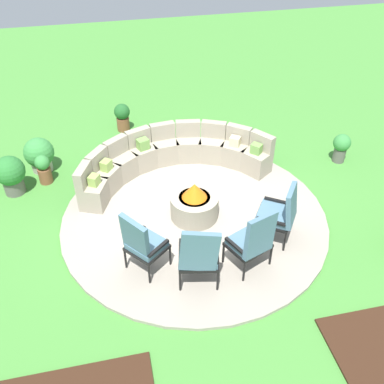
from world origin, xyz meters
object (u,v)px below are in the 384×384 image
object	(u,v)px
potted_plant_4	(341,146)
potted_plant_2	(44,168)
curved_stone_bench	(170,158)
lounge_chair_back_left	(253,240)
fire_pit	(194,204)
potted_plant_3	(10,174)
lounge_chair_front_left	(142,242)
potted_plant_0	(39,154)
lounge_chair_back_right	(280,212)
potted_plant_5	(122,116)
lounge_chair_front_right	(199,254)

from	to	relation	value
potted_plant_4	potted_plant_2	bearing A→B (deg)	174.66
curved_stone_bench	lounge_chair_back_left	size ratio (longest dim) A/B	3.42
fire_pit	lounge_chair_back_left	xyz separation A→B (m)	(0.60, -1.38, 0.30)
potted_plant_3	potted_plant_4	size ratio (longest dim) A/B	1.25
lounge_chair_front_left	potted_plant_3	xyz separation A→B (m)	(-2.19, 2.59, -0.21)
potted_plant_0	potted_plant_4	size ratio (longest dim) A/B	1.16
lounge_chair_front_left	potted_plant_2	xyz separation A→B (m)	(-1.62, 2.80, -0.32)
lounge_chair_back_right	potted_plant_3	size ratio (longest dim) A/B	1.34
lounge_chair_front_left	lounge_chair_back_left	xyz separation A→B (m)	(1.65, -0.30, -0.01)
potted_plant_4	potted_plant_5	bearing A→B (deg)	152.12
curved_stone_bench	lounge_chair_back_left	bearing A→B (deg)	-74.97
lounge_chair_front_left	lounge_chair_front_right	size ratio (longest dim) A/B	1.01
fire_pit	potted_plant_3	world-z (taller)	potted_plant_3
fire_pit	curved_stone_bench	distance (m)	1.47
lounge_chair_back_right	potted_plant_4	world-z (taller)	lounge_chair_back_right
curved_stone_bench	potted_plant_4	distance (m)	3.61
potted_plant_3	lounge_chair_back_right	bearing A→B (deg)	-27.42
lounge_chair_back_left	fire_pit	bearing A→B (deg)	88.81
potted_plant_0	lounge_chair_back_right	bearing A→B (deg)	-36.73
lounge_chair_back_left	potted_plant_4	xyz separation A→B (m)	(2.84, 2.54, -0.27)
lounge_chair_back_right	lounge_chair_back_left	bearing A→B (deg)	163.86
lounge_chair_back_left	potted_plant_0	size ratio (longest dim) A/B	1.55
lounge_chair_back_right	potted_plant_3	xyz separation A→B (m)	(-4.50, 2.34, -0.17)
fire_pit	lounge_chair_front_left	bearing A→B (deg)	-134.17
lounge_chair_back_right	potted_plant_3	distance (m)	5.08
potted_plant_2	potted_plant_5	distance (m)	2.45
curved_stone_bench	lounge_chair_front_left	world-z (taller)	lounge_chair_front_left
lounge_chair_front_right	potted_plant_3	bearing A→B (deg)	146.18
lounge_chair_back_right	lounge_chair_front_left	bearing A→B (deg)	130.09
curved_stone_bench	lounge_chair_back_right	xyz separation A→B (m)	(1.43, -2.29, 0.22)
potted_plant_4	fire_pit	bearing A→B (deg)	-161.45
curved_stone_bench	potted_plant_2	xyz separation A→B (m)	(-2.50, 0.26, -0.06)
curved_stone_bench	lounge_chair_front_right	bearing A→B (deg)	-92.02
potted_plant_2	lounge_chair_back_left	bearing A→B (deg)	-43.58
lounge_chair_front_right	potted_plant_4	size ratio (longest dim) A/B	1.84
lounge_chair_front_right	lounge_chair_back_left	distance (m)	0.88
potted_plant_0	potted_plant_2	xyz separation A→B (m)	(0.09, -0.45, -0.06)
curved_stone_bench	lounge_chair_front_right	world-z (taller)	lounge_chair_front_right
lounge_chair_back_left	potted_plant_5	bearing A→B (deg)	83.16
lounge_chair_back_left	potted_plant_0	xyz separation A→B (m)	(-3.36, 3.56, -0.25)
lounge_chair_back_left	potted_plant_0	distance (m)	4.90
curved_stone_bench	lounge_chair_back_right	world-z (taller)	lounge_chair_back_right
potted_plant_2	potted_plant_4	size ratio (longest dim) A/B	0.97
potted_plant_0	potted_plant_5	xyz separation A→B (m)	(1.81, 1.30, -0.02)
potted_plant_4	potted_plant_0	bearing A→B (deg)	170.64
fire_pit	lounge_chair_front_right	xyz separation A→B (m)	(-0.27, -1.49, 0.30)
lounge_chair_front_left	lounge_chair_back_left	size ratio (longest dim) A/B	1.03
lounge_chair_back_left	potted_plant_4	bearing A→B (deg)	17.31
fire_pit	lounge_chair_back_left	bearing A→B (deg)	-66.69
lounge_chair_back_left	potted_plant_4	world-z (taller)	lounge_chair_back_left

